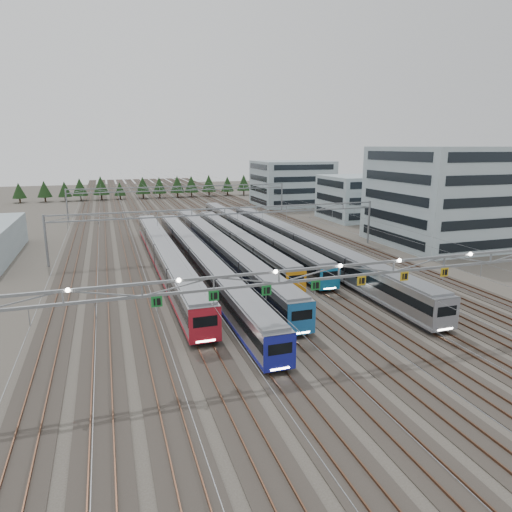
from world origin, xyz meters
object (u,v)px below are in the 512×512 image
object	(u,v)px
train_c	(219,248)
gantry_mid	(225,217)
train_d	(238,241)
gantry_near	(339,274)
gantry_far	(182,192)
depot_bldg_south	(436,197)
depot_bldg_north	(292,183)
depot_bldg_mid	(354,198)
train_b	(198,259)
train_f	(301,244)
train_e	(250,232)
train_a	(165,256)

from	to	relation	value
train_c	gantry_mid	world-z (taller)	gantry_mid
train_d	gantry_near	distance (m)	40.66
gantry_far	depot_bldg_south	xyz separation A→B (m)	(38.89, -49.79, 2.56)
train_d	gantry_far	bearing A→B (deg)	92.87
depot_bldg_south	depot_bldg_north	size ratio (longest dim) A/B	1.00
gantry_far	depot_bldg_north	distance (m)	38.28
depot_bldg_mid	train_c	bearing A→B (deg)	-143.72
train_c	gantry_far	world-z (taller)	gantry_far
gantry_near	depot_bldg_north	bearing A→B (deg)	69.60
train_b	gantry_far	distance (m)	56.17
depot_bldg_south	depot_bldg_north	xyz separation A→B (m)	(-2.67, 62.20, -2.17)
train_c	gantry_near	distance (m)	35.81
train_f	depot_bldg_mid	size ratio (longest dim) A/B	4.29
gantry_near	train_b	bearing A→B (deg)	102.79
gantry_near	depot_bldg_south	size ratio (longest dim) A/B	2.56
train_e	gantry_near	world-z (taller)	gantry_near
train_f	depot_bldg_south	bearing A→B (deg)	3.91
depot_bldg_south	train_e	bearing A→B (deg)	159.18
train_a	depot_bldg_mid	world-z (taller)	depot_bldg_mid
depot_bldg_north	train_e	bearing A→B (deg)	-120.52
train_f	depot_bldg_mid	distance (m)	44.09
train_c	gantry_mid	xyz separation A→B (m)	(2.25, 4.72, 4.25)
train_b	depot_bldg_south	distance (m)	46.52
train_f	train_d	bearing A→B (deg)	142.78
gantry_near	train_d	bearing A→B (deg)	86.74
train_b	train_e	bearing A→B (deg)	53.16
train_b	gantry_near	xyz separation A→B (m)	(6.70, -29.52, 5.03)
train_a	train_b	distance (m)	5.33
train_b	depot_bldg_mid	world-z (taller)	depot_bldg_mid
gantry_near	depot_bldg_north	size ratio (longest dim) A/B	2.56
train_e	train_f	distance (m)	14.81
train_c	gantry_far	distance (m)	49.95
train_b	train_c	world-z (taller)	train_c
gantry_mid	depot_bldg_south	world-z (taller)	depot_bldg_south
train_e	train_b	bearing A→B (deg)	-126.84
train_b	gantry_near	bearing A→B (deg)	-77.21
gantry_mid	gantry_far	xyz separation A→B (m)	(0.00, 45.00, 0.00)
train_e	depot_bldg_north	bearing A→B (deg)	59.48
train_c	depot_bldg_south	bearing A→B (deg)	-0.11
train_e	gantry_near	distance (m)	48.29
train_d	depot_bldg_south	distance (m)	37.62
train_f	gantry_near	bearing A→B (deg)	-108.67
train_b	depot_bldg_south	world-z (taller)	depot_bldg_south
train_a	gantry_mid	size ratio (longest dim) A/B	1.02
gantry_near	gantry_far	bearing A→B (deg)	89.97
train_a	train_e	bearing A→B (deg)	40.14
gantry_mid	depot_bldg_north	size ratio (longest dim) A/B	2.56
train_a	train_b	xyz separation A→B (m)	(4.50, -2.84, -0.18)
train_d	train_e	xyz separation A→B (m)	(4.50, 7.27, 0.07)
train_c	train_e	xyz separation A→B (m)	(9.00, 12.14, -0.06)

